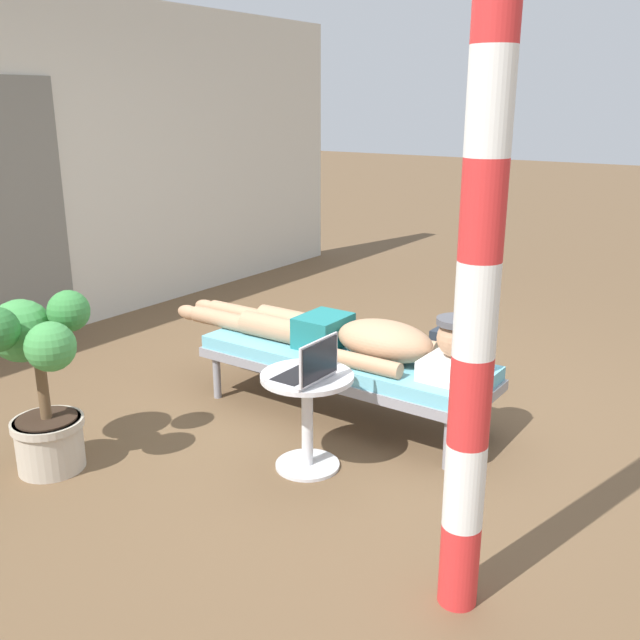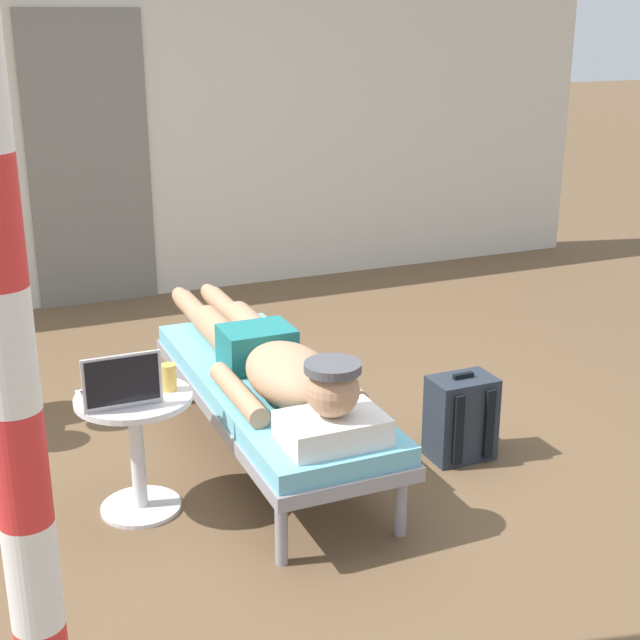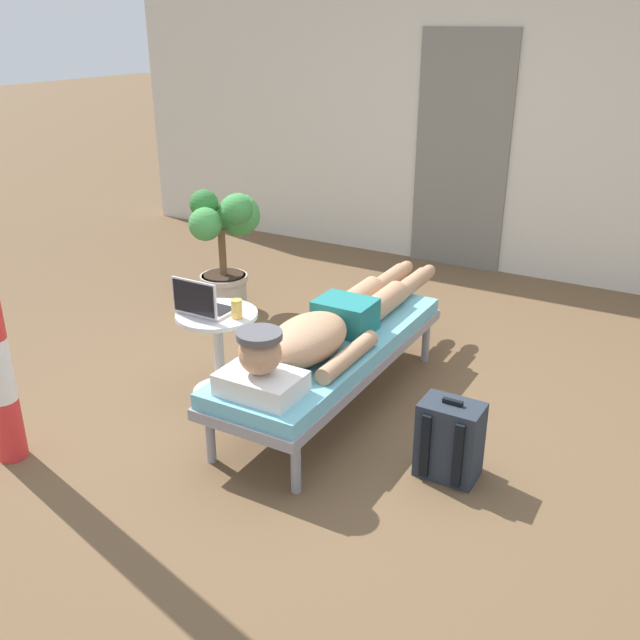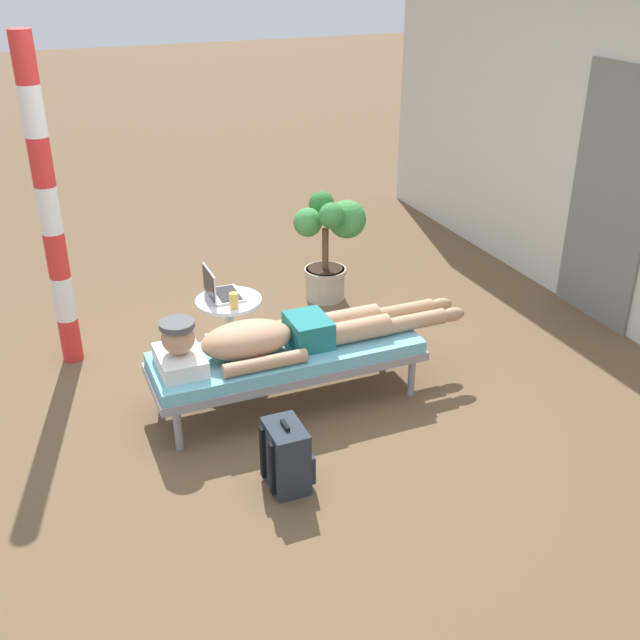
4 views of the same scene
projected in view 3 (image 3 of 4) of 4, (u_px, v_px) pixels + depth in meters
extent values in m
plane|color=brown|center=(331.00, 408.00, 4.15)|extent=(40.00, 40.00, 0.00)
cube|color=beige|center=(500.00, 115.00, 6.00)|extent=(7.60, 0.20, 2.70)
cube|color=slate|center=(462.00, 153.00, 6.17)|extent=(0.84, 0.03, 2.04)
cylinder|color=gray|center=(357.00, 326.00, 4.91)|extent=(0.05, 0.05, 0.28)
cylinder|color=gray|center=(426.00, 341.00, 4.67)|extent=(0.05, 0.05, 0.28)
cylinder|color=gray|center=(210.00, 438.00, 3.60)|extent=(0.05, 0.05, 0.28)
cylinder|color=gray|center=(296.00, 467.00, 3.37)|extent=(0.05, 0.05, 0.28)
cube|color=gray|center=(332.00, 357.00, 4.07)|extent=(0.61, 1.83, 0.06)
cube|color=#6BB7CC|center=(332.00, 346.00, 4.04)|extent=(0.59, 1.80, 0.08)
cube|color=white|center=(261.00, 383.00, 3.44)|extent=(0.40, 0.28, 0.11)
sphere|color=tan|center=(260.00, 353.00, 3.37)|extent=(0.21, 0.21, 0.21)
cylinder|color=#4C4C51|center=(259.00, 335.00, 3.34)|extent=(0.22, 0.22, 0.03)
ellipsoid|color=tan|center=(307.00, 339.00, 3.76)|extent=(0.35, 0.60, 0.23)
cylinder|color=tan|center=(278.00, 339.00, 3.93)|extent=(0.09, 0.55, 0.09)
cylinder|color=tan|center=(348.00, 356.00, 3.73)|extent=(0.09, 0.55, 0.09)
cube|color=#1E7272|center=(345.00, 315.00, 4.11)|extent=(0.33, 0.26, 0.19)
cylinder|color=tan|center=(359.00, 297.00, 4.43)|extent=(0.15, 0.42, 0.15)
cylinder|color=tan|center=(388.00, 280.00, 4.78)|extent=(0.11, 0.44, 0.11)
ellipsoid|color=tan|center=(405.00, 269.00, 5.02)|extent=(0.09, 0.20, 0.10)
cylinder|color=tan|center=(383.00, 302.00, 4.35)|extent=(0.15, 0.42, 0.15)
cylinder|color=tan|center=(411.00, 284.00, 4.70)|extent=(0.11, 0.44, 0.11)
ellipsoid|color=tan|center=(427.00, 273.00, 4.94)|extent=(0.09, 0.20, 0.10)
cylinder|color=silver|center=(221.00, 390.00, 4.33)|extent=(0.34, 0.34, 0.02)
cylinder|color=silver|center=(219.00, 354.00, 4.23)|extent=(0.06, 0.06, 0.48)
cylinder|color=silver|center=(217.00, 315.00, 4.13)|extent=(0.48, 0.48, 0.02)
cube|color=silver|center=(208.00, 310.00, 4.15)|extent=(0.31, 0.22, 0.02)
cube|color=black|center=(209.00, 308.00, 4.16)|extent=(0.27, 0.15, 0.00)
cube|color=silver|center=(194.00, 298.00, 4.01)|extent=(0.31, 0.01, 0.21)
cube|color=black|center=(193.00, 298.00, 4.01)|extent=(0.29, 0.00, 0.19)
cylinder|color=gold|center=(237.00, 309.00, 4.03)|extent=(0.06, 0.06, 0.11)
cube|color=#262D38|center=(450.00, 440.00, 3.47)|extent=(0.30, 0.20, 0.40)
cube|color=#262D38|center=(457.00, 440.00, 3.60)|extent=(0.22, 0.04, 0.18)
cube|color=black|center=(425.00, 446.00, 3.42)|extent=(0.04, 0.02, 0.34)
cube|color=black|center=(458.00, 456.00, 3.35)|extent=(0.04, 0.02, 0.34)
cube|color=black|center=(453.00, 402.00, 3.39)|extent=(0.10, 0.02, 0.02)
cylinder|color=#BFB29E|center=(225.00, 292.00, 5.51)|extent=(0.34, 0.34, 0.28)
cylinder|color=#BFB29E|center=(224.00, 278.00, 5.46)|extent=(0.37, 0.37, 0.04)
cylinder|color=#332319|center=(224.00, 275.00, 5.45)|extent=(0.31, 0.31, 0.01)
cylinder|color=brown|center=(222.00, 252.00, 5.38)|extent=(0.06, 0.06, 0.37)
sphere|color=#38843D|center=(238.00, 210.00, 5.14)|extent=(0.22, 0.22, 0.22)
sphere|color=#429347|center=(239.00, 215.00, 5.41)|extent=(0.33, 0.33, 0.33)
sphere|color=#2D7233|center=(204.00, 204.00, 5.36)|extent=(0.22, 0.22, 0.22)
sphere|color=#429347|center=(205.00, 224.00, 5.18)|extent=(0.25, 0.25, 0.25)
cylinder|color=red|center=(8.00, 428.00, 3.63)|extent=(0.15, 0.15, 0.34)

